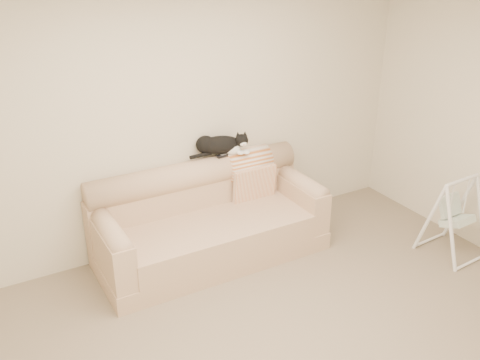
{
  "coord_description": "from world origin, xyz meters",
  "views": [
    {
      "loc": [
        -1.91,
        -2.51,
        2.88
      ],
      "look_at": [
        0.22,
        1.27,
        0.9
      ],
      "focal_mm": 40.0,
      "sensor_mm": 36.0,
      "label": 1
    }
  ],
  "objects_px": {
    "sofa": "(208,222)",
    "tuxedo_cat": "(220,145)",
    "remote_b": "(239,153)",
    "baby_swing": "(455,216)",
    "remote_a": "(225,155)"
  },
  "relations": [
    {
      "from": "remote_b",
      "to": "baby_swing",
      "type": "relative_size",
      "value": 0.21
    },
    {
      "from": "tuxedo_cat",
      "to": "remote_b",
      "type": "bearing_deg",
      "value": -13.69
    },
    {
      "from": "remote_a",
      "to": "baby_swing",
      "type": "xyz_separation_m",
      "value": [
        1.78,
        -1.4,
        -0.5
      ]
    },
    {
      "from": "tuxedo_cat",
      "to": "baby_swing",
      "type": "bearing_deg",
      "value": -38.38
    },
    {
      "from": "baby_swing",
      "to": "remote_b",
      "type": "bearing_deg",
      "value": 139.46
    },
    {
      "from": "sofa",
      "to": "tuxedo_cat",
      "type": "xyz_separation_m",
      "value": [
        0.29,
        0.26,
        0.66
      ]
    },
    {
      "from": "remote_a",
      "to": "remote_b",
      "type": "bearing_deg",
      "value": -5.22
    },
    {
      "from": "tuxedo_cat",
      "to": "baby_swing",
      "type": "distance_m",
      "value": 2.39
    },
    {
      "from": "remote_b",
      "to": "tuxedo_cat",
      "type": "distance_m",
      "value": 0.22
    },
    {
      "from": "remote_b",
      "to": "sofa",
      "type": "bearing_deg",
      "value": -155.49
    },
    {
      "from": "sofa",
      "to": "remote_a",
      "type": "distance_m",
      "value": 0.68
    },
    {
      "from": "remote_a",
      "to": "tuxedo_cat",
      "type": "distance_m",
      "value": 0.11
    },
    {
      "from": "tuxedo_cat",
      "to": "baby_swing",
      "type": "relative_size",
      "value": 0.74
    },
    {
      "from": "remote_a",
      "to": "tuxedo_cat",
      "type": "xyz_separation_m",
      "value": [
        -0.03,
        0.03,
        0.1
      ]
    },
    {
      "from": "sofa",
      "to": "tuxedo_cat",
      "type": "relative_size",
      "value": 3.67
    }
  ]
}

